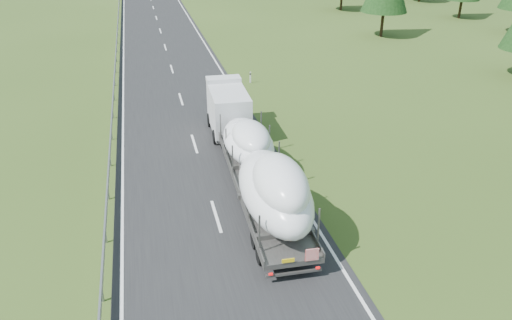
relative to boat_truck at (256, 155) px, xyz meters
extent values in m
cube|color=silver|center=(3.97, 18.87, -1.65)|extent=(0.12, 0.07, 1.00)
cube|color=black|center=(3.97, 18.87, -1.33)|extent=(0.13, 0.08, 0.12)
cylinder|color=black|center=(39.97, 41.68, -0.62)|extent=(0.36, 0.36, 3.06)
cylinder|color=black|center=(23.69, 33.32, -0.38)|extent=(0.36, 0.36, 3.54)
cube|color=silver|center=(0.00, 7.93, -0.34)|extent=(2.52, 4.82, 2.66)
cube|color=black|center=(0.00, 10.35, 0.13)|extent=(2.19, 0.14, 1.33)
cube|color=silver|center=(0.00, 10.02, 1.13)|extent=(2.41, 1.21, 0.29)
cube|color=#5D5A57|center=(0.00, 6.97, -1.63)|extent=(2.46, 2.92, 0.24)
cylinder|color=black|center=(-1.09, 9.64, -1.67)|extent=(0.36, 0.96, 0.95)
cylinder|color=black|center=(1.09, 9.64, -1.67)|extent=(0.36, 0.96, 0.95)
cylinder|color=black|center=(-1.09, 6.59, -1.67)|extent=(0.36, 0.96, 0.95)
cylinder|color=black|center=(1.09, 6.59, -1.67)|extent=(0.36, 0.96, 0.95)
cube|color=#5D5A57|center=(0.00, -1.11, -1.28)|extent=(2.96, 13.38, 0.25)
cube|color=#5D5A57|center=(-1.26, -1.11, -1.04)|extent=(0.45, 13.30, 0.23)
cube|color=#5D5A57|center=(1.26, -1.11, -1.04)|extent=(0.45, 13.30, 0.23)
cube|color=#5D5A57|center=(-1.26, -6.81, -0.25)|extent=(0.07, 0.07, 1.81)
cube|color=#5D5A57|center=(1.26, -6.81, -0.25)|extent=(0.07, 0.07, 1.81)
cube|color=#5D5A57|center=(-1.26, -4.53, -0.25)|extent=(0.07, 0.07, 1.81)
cube|color=#5D5A57|center=(1.26, -4.53, -0.25)|extent=(0.07, 0.07, 1.81)
cube|color=#5D5A57|center=(-1.26, -2.25, -0.25)|extent=(0.07, 0.07, 1.81)
cube|color=#5D5A57|center=(1.26, -2.25, -0.25)|extent=(0.07, 0.07, 1.81)
cube|color=#5D5A57|center=(-1.26, 0.04, -0.25)|extent=(0.07, 0.07, 1.81)
cube|color=#5D5A57|center=(1.26, 0.04, -0.25)|extent=(0.07, 0.07, 1.81)
cube|color=#5D5A57|center=(-1.26, 2.32, -0.25)|extent=(0.07, 0.07, 1.81)
cube|color=#5D5A57|center=(1.26, 2.32, -0.25)|extent=(0.07, 0.07, 1.81)
cube|color=#5D5A57|center=(-1.26, 4.60, -0.25)|extent=(0.07, 0.07, 1.81)
cube|color=#5D5A57|center=(1.26, 4.60, -0.25)|extent=(0.07, 0.07, 1.81)
cylinder|color=black|center=(-1.05, -6.24, -1.67)|extent=(0.41, 0.96, 0.95)
cylinder|color=black|center=(1.05, -6.24, -1.67)|extent=(0.41, 0.96, 0.95)
cylinder|color=black|center=(-1.05, -5.10, -1.67)|extent=(0.41, 0.96, 0.95)
cylinder|color=black|center=(1.05, -5.10, -1.67)|extent=(0.41, 0.96, 0.95)
cube|color=#5D5A57|center=(0.00, -7.71, -1.72)|extent=(2.38, 0.18, 0.11)
cube|color=red|center=(0.71, -7.78, -0.87)|extent=(0.57, 0.05, 0.57)
cube|color=yellow|center=(-0.29, -7.78, -1.01)|extent=(0.52, 0.05, 0.17)
cube|color=red|center=(-1.00, -7.78, -1.58)|extent=(0.17, 0.06, 0.10)
cube|color=red|center=(1.00, -7.78, -1.58)|extent=(0.17, 0.06, 0.10)
ellipsoid|color=white|center=(0.00, -4.15, 0.14)|extent=(3.22, 7.20, 2.59)
ellipsoid|color=white|center=(0.00, -5.04, 1.05)|extent=(2.42, 4.57, 2.07)
ellipsoid|color=white|center=(0.00, 2.32, -0.24)|extent=(2.88, 6.08, 1.82)
ellipsoid|color=white|center=(0.00, 1.57, 0.39)|extent=(2.16, 3.86, 1.46)
camera|label=1|loc=(-5.45, -23.18, 11.54)|focal=35.00mm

